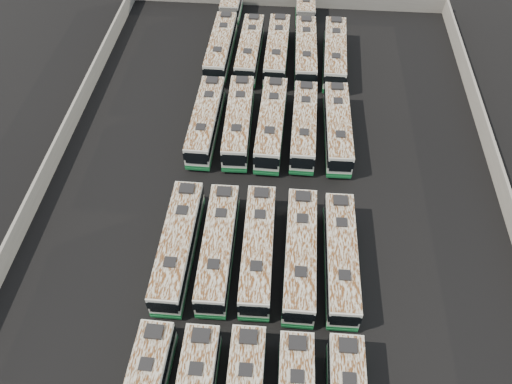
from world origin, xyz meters
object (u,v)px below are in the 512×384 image
bus_midfront_center (258,249)px  bus_back_far_right (335,53)px  bus_midfront_far_right (341,257)px  bus_back_far_left (225,33)px  bus_midfront_far_left (178,245)px  bus_midback_far_right (338,127)px  bus_midback_left (239,121)px  bus_back_right (305,37)px  bus_back_left (250,49)px  bus_back_center (277,50)px  bus_midfront_right (300,254)px  bus_midback_center (271,123)px  bus_midfront_left (218,247)px  bus_midback_right (304,126)px  bus_midback_far_left (206,121)px

bus_midfront_center → bus_back_far_right: (7.12, 29.49, 0.04)m
bus_midfront_far_right → bus_back_far_left: bus_back_far_left is taller
bus_midfront_far_left → bus_midback_far_right: bus_midfront_far_left is taller
bus_midback_left → bus_back_right: bearing=66.3°
bus_midback_left → bus_back_far_right: bus_back_far_right is taller
bus_back_left → bus_back_center: bus_back_center is taller
bus_back_far_right → bus_midfront_right: bearing=-95.3°
bus_midfront_far_left → bus_midback_center: (7.02, 16.23, 0.02)m
bus_midfront_left → bus_midback_right: size_ratio=1.01×
bus_midfront_right → bus_back_right: bearing=90.4°
bus_midback_left → bus_back_far_right: 17.01m
bus_midback_far_right → bus_midback_far_left: bearing=179.1°
bus_midfront_center → bus_midback_center: size_ratio=0.97×
bus_midfront_far_right → bus_back_center: bearing=102.4°
bus_midfront_far_left → bus_midfront_far_right: 13.93m
bus_midfront_center → bus_midback_far_right: bearing=64.9°
bus_midfront_far_right → bus_back_left: size_ratio=1.00×
bus_back_center → bus_midback_far_right: bearing=-61.7°
bus_midfront_right → bus_midback_far_right: bearing=77.8°
bus_midfront_left → bus_back_right: bus_back_right is taller
bus_midfront_far_left → bus_back_right: (10.35, 33.06, -0.04)m
bus_midback_right → bus_back_right: (-0.14, 16.79, 0.03)m
bus_midfront_far_left → bus_midback_far_left: bus_midfront_far_left is taller
bus_midfront_far_left → bus_midback_far_left: size_ratio=1.02×
bus_midfront_far_left → bus_midback_far_right: 21.47m
bus_midfront_right → bus_back_far_right: 29.92m
bus_back_far_right → bus_midfront_far_left: bearing=-113.8°
bus_midfront_center → bus_back_right: (3.47, 32.86, -0.00)m
bus_back_right → bus_back_far_right: bearing=-43.9°
bus_midback_left → bus_back_far_left: size_ratio=0.65×
bus_midback_center → bus_back_right: 17.16m
bus_midfront_far_left → bus_back_left: bearing=83.6°
bus_back_center → bus_back_far_right: 7.11m
bus_midback_center → bus_midfront_center: bearing=-89.3°
bus_midback_far_right → bus_midback_left: bearing=178.4°
bus_midfront_left → bus_midfront_far_right: 10.47m
bus_midfront_center → bus_back_right: bearing=82.9°
bus_midfront_far_right → bus_midback_right: bus_midfront_far_right is taller
bus_midfront_left → bus_midback_far_left: bearing=101.5°
bus_midback_far_left → bus_back_right: size_ratio=0.64×
bus_midfront_left → bus_back_center: (3.42, 29.79, 0.03)m
bus_midfront_right → bus_midback_right: bearing=90.2°
bus_back_right → bus_back_left: bearing=-156.2°
bus_back_left → bus_midback_right: bearing=-61.7°
bus_midback_right → bus_back_far_right: (3.51, 13.43, 0.07)m
bus_midback_right → bus_back_right: bearing=91.2°
bus_midback_left → bus_midfront_left: bearing=-91.7°
bus_midfront_right → bus_midback_right: size_ratio=1.03×
bus_back_left → bus_back_center: 3.41m
bus_back_left → bus_back_right: bus_back_right is taller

